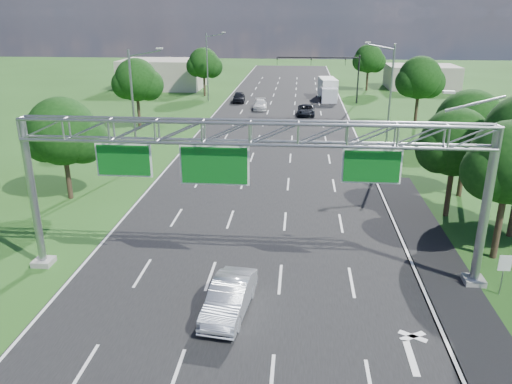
# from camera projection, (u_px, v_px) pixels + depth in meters

# --- Properties ---
(ground) EXTENTS (220.00, 220.00, 0.00)m
(ground) POSITION_uv_depth(u_px,v_px,m) (268.00, 171.00, 42.90)
(ground) COLOR #214815
(ground) RESTS_ON ground
(road) EXTENTS (18.00, 180.00, 0.02)m
(road) POSITION_uv_depth(u_px,v_px,m) (268.00, 171.00, 42.90)
(road) COLOR black
(road) RESTS_ON ground
(road_flare) EXTENTS (3.00, 30.00, 0.02)m
(road_flare) POSITION_uv_depth(u_px,v_px,m) (437.00, 263.00, 27.07)
(road_flare) COLOR black
(road_flare) RESTS_ON ground
(sign_gantry) EXTENTS (23.50, 1.00, 9.56)m
(sign_gantry) POSITION_uv_depth(u_px,v_px,m) (252.00, 145.00, 23.67)
(sign_gantry) COLOR gray
(sign_gantry) RESTS_ON ground
(regulatory_sign) EXTENTS (0.60, 0.08, 2.10)m
(regulatory_sign) POSITION_uv_depth(u_px,v_px,m) (504.00, 267.00, 23.54)
(regulatory_sign) COLOR gray
(regulatory_sign) RESTS_ON ground
(traffic_signal) EXTENTS (12.21, 0.24, 7.00)m
(traffic_signal) POSITION_uv_depth(u_px,v_px,m) (335.00, 68.00, 73.33)
(traffic_signal) COLOR black
(traffic_signal) RESTS_ON ground
(streetlight_l_near) EXTENTS (2.97, 0.22, 10.16)m
(streetlight_l_near) POSITION_uv_depth(u_px,v_px,m) (135.00, 104.00, 41.94)
(streetlight_l_near) COLOR gray
(streetlight_l_near) RESTS_ON ground
(streetlight_l_far) EXTENTS (2.97, 0.22, 10.16)m
(streetlight_l_far) POSITION_uv_depth(u_px,v_px,m) (209.00, 64.00, 74.74)
(streetlight_l_far) COLOR gray
(streetlight_l_far) RESTS_ON ground
(streetlight_r_mid) EXTENTS (2.97, 0.22, 10.16)m
(streetlight_r_mid) POSITION_uv_depth(u_px,v_px,m) (389.00, 90.00, 49.45)
(streetlight_r_mid) COLOR gray
(streetlight_r_mid) RESTS_ON ground
(tree_cluster_right) EXTENTS (9.91, 14.60, 8.68)m
(tree_cluster_right) POSITION_uv_depth(u_px,v_px,m) (505.00, 146.00, 29.75)
(tree_cluster_right) COLOR #2D2116
(tree_cluster_right) RESTS_ON ground
(tree_verge_la) EXTENTS (5.76, 4.80, 7.40)m
(tree_verge_la) POSITION_uv_depth(u_px,v_px,m) (64.00, 134.00, 34.98)
(tree_verge_la) COLOR #2D2116
(tree_verge_la) RESTS_ON ground
(tree_verge_lb) EXTENTS (5.76, 4.80, 8.06)m
(tree_verge_lb) POSITION_uv_depth(u_px,v_px,m) (137.00, 82.00, 56.47)
(tree_verge_lb) COLOR #2D2116
(tree_verge_lb) RESTS_ON ground
(tree_verge_lc) EXTENTS (5.76, 4.80, 7.62)m
(tree_verge_lc) POSITION_uv_depth(u_px,v_px,m) (204.00, 64.00, 79.80)
(tree_verge_lc) COLOR #2D2116
(tree_verge_lc) RESTS_ON ground
(tree_verge_rd) EXTENTS (5.76, 4.80, 8.28)m
(tree_verge_rd) POSITION_uv_depth(u_px,v_px,m) (420.00, 80.00, 56.57)
(tree_verge_rd) COLOR #2D2116
(tree_verge_rd) RESTS_ON ground
(tree_verge_re) EXTENTS (5.76, 4.80, 7.84)m
(tree_verge_re) POSITION_uv_depth(u_px,v_px,m) (369.00, 60.00, 84.99)
(tree_verge_re) COLOR #2D2116
(tree_verge_re) RESTS_ON ground
(building_left) EXTENTS (14.00, 10.00, 5.00)m
(building_left) POSITION_uv_depth(u_px,v_px,m) (163.00, 74.00, 88.85)
(building_left) COLOR #ADA391
(building_left) RESTS_ON ground
(building_right) EXTENTS (12.00, 9.00, 4.00)m
(building_right) POSITION_uv_depth(u_px,v_px,m) (421.00, 77.00, 88.97)
(building_right) COLOR #ADA391
(building_right) RESTS_ON ground
(silver_sedan) EXTENTS (2.19, 4.84, 1.54)m
(silver_sedan) POSITION_uv_depth(u_px,v_px,m) (229.00, 298.00, 22.36)
(silver_sedan) COLOR silver
(silver_sedan) RESTS_ON ground
(car_queue_a) EXTENTS (2.07, 4.56, 1.29)m
(car_queue_a) POSITION_uv_depth(u_px,v_px,m) (260.00, 105.00, 69.90)
(car_queue_a) COLOR white
(car_queue_a) RESTS_ON ground
(car_queue_b) EXTENTS (2.29, 4.87, 1.35)m
(car_queue_b) POSITION_uv_depth(u_px,v_px,m) (306.00, 110.00, 65.81)
(car_queue_b) COLOR black
(car_queue_b) RESTS_ON ground
(car_queue_c) EXTENTS (2.07, 4.51, 1.50)m
(car_queue_c) POSITION_uv_depth(u_px,v_px,m) (239.00, 97.00, 75.41)
(car_queue_c) COLOR black
(car_queue_c) RESTS_ON ground
(box_truck) EXTENTS (2.97, 8.43, 3.12)m
(box_truck) POSITION_uv_depth(u_px,v_px,m) (328.00, 89.00, 77.84)
(box_truck) COLOR white
(box_truck) RESTS_ON ground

